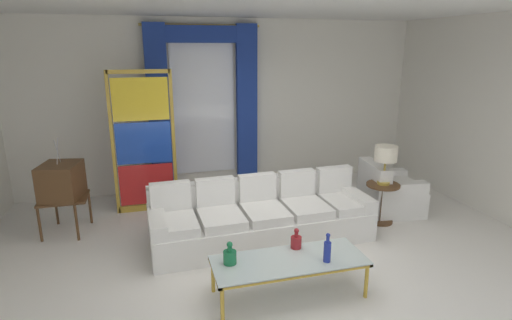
{
  "coord_description": "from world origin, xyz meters",
  "views": [
    {
      "loc": [
        -1.4,
        -4.16,
        2.52
      ],
      "look_at": [
        0.0,
        0.9,
        1.05
      ],
      "focal_mm": 28.51,
      "sensor_mm": 36.0,
      "label": 1
    }
  ],
  "objects_px": {
    "couch_white_long": "(261,217)",
    "coffee_table": "(289,262)",
    "bottle_amber_squat": "(230,256)",
    "vintage_tv": "(61,183)",
    "round_side_table": "(382,199)",
    "armchair_white": "(388,194)",
    "peacock_figurine": "(172,203)",
    "stained_glass_divider": "(144,146)",
    "table_lamp_brass": "(386,155)",
    "bottle_blue_decanter": "(327,250)",
    "bottle_crystal_tall": "(296,241)"
  },
  "relations": [
    {
      "from": "couch_white_long",
      "to": "armchair_white",
      "type": "bearing_deg",
      "value": 9.68
    },
    {
      "from": "coffee_table",
      "to": "stained_glass_divider",
      "type": "height_order",
      "value": "stained_glass_divider"
    },
    {
      "from": "couch_white_long",
      "to": "vintage_tv",
      "type": "distance_m",
      "value": 2.76
    },
    {
      "from": "stained_glass_divider",
      "to": "round_side_table",
      "type": "distance_m",
      "value": 3.66
    },
    {
      "from": "bottle_crystal_tall",
      "to": "round_side_table",
      "type": "xyz_separation_m",
      "value": [
        1.79,
        1.15,
        -0.13
      ]
    },
    {
      "from": "bottle_crystal_tall",
      "to": "bottle_amber_squat",
      "type": "relative_size",
      "value": 0.96
    },
    {
      "from": "bottle_crystal_tall",
      "to": "table_lamp_brass",
      "type": "relative_size",
      "value": 0.4
    },
    {
      "from": "bottle_amber_squat",
      "to": "table_lamp_brass",
      "type": "bearing_deg",
      "value": 26.77
    },
    {
      "from": "couch_white_long",
      "to": "table_lamp_brass",
      "type": "distance_m",
      "value": 2.0
    },
    {
      "from": "peacock_figurine",
      "to": "round_side_table",
      "type": "height_order",
      "value": "round_side_table"
    },
    {
      "from": "coffee_table",
      "to": "vintage_tv",
      "type": "distance_m",
      "value": 3.37
    },
    {
      "from": "bottle_amber_squat",
      "to": "vintage_tv",
      "type": "bearing_deg",
      "value": 131.08
    },
    {
      "from": "coffee_table",
      "to": "round_side_table",
      "type": "height_order",
      "value": "round_side_table"
    },
    {
      "from": "bottle_crystal_tall",
      "to": "table_lamp_brass",
      "type": "distance_m",
      "value": 2.19
    },
    {
      "from": "bottle_blue_decanter",
      "to": "peacock_figurine",
      "type": "height_order",
      "value": "bottle_blue_decanter"
    },
    {
      "from": "armchair_white",
      "to": "stained_glass_divider",
      "type": "relative_size",
      "value": 0.41
    },
    {
      "from": "bottle_blue_decanter",
      "to": "round_side_table",
      "type": "distance_m",
      "value": 2.2
    },
    {
      "from": "armchair_white",
      "to": "coffee_table",
      "type": "bearing_deg",
      "value": -143.05
    },
    {
      "from": "bottle_amber_squat",
      "to": "armchair_white",
      "type": "distance_m",
      "value": 3.3
    },
    {
      "from": "vintage_tv",
      "to": "stained_glass_divider",
      "type": "bearing_deg",
      "value": 24.77
    },
    {
      "from": "stained_glass_divider",
      "to": "round_side_table",
      "type": "bearing_deg",
      "value": -22.82
    },
    {
      "from": "vintage_tv",
      "to": "round_side_table",
      "type": "height_order",
      "value": "vintage_tv"
    },
    {
      "from": "armchair_white",
      "to": "round_side_table",
      "type": "distance_m",
      "value": 0.47
    },
    {
      "from": "armchair_white",
      "to": "stained_glass_divider",
      "type": "height_order",
      "value": "stained_glass_divider"
    },
    {
      "from": "stained_glass_divider",
      "to": "table_lamp_brass",
      "type": "relative_size",
      "value": 3.86
    },
    {
      "from": "bottle_blue_decanter",
      "to": "coffee_table",
      "type": "bearing_deg",
      "value": 158.26
    },
    {
      "from": "stained_glass_divider",
      "to": "couch_white_long",
      "type": "bearing_deg",
      "value": -44.63
    },
    {
      "from": "stained_glass_divider",
      "to": "armchair_white",
      "type": "bearing_deg",
      "value": -16.25
    },
    {
      "from": "bottle_crystal_tall",
      "to": "bottle_blue_decanter",
      "type": "bearing_deg",
      "value": -61.05
    },
    {
      "from": "bottle_amber_squat",
      "to": "round_side_table",
      "type": "distance_m",
      "value": 2.86
    },
    {
      "from": "bottle_amber_squat",
      "to": "vintage_tv",
      "type": "height_order",
      "value": "vintage_tv"
    },
    {
      "from": "peacock_figurine",
      "to": "table_lamp_brass",
      "type": "distance_m",
      "value": 3.24
    },
    {
      "from": "stained_glass_divider",
      "to": "peacock_figurine",
      "type": "bearing_deg",
      "value": -46.71
    },
    {
      "from": "bottle_blue_decanter",
      "to": "stained_glass_divider",
      "type": "bearing_deg",
      "value": 120.72
    },
    {
      "from": "table_lamp_brass",
      "to": "armchair_white",
      "type": "bearing_deg",
      "value": 46.02
    },
    {
      "from": "armchair_white",
      "to": "bottle_blue_decanter",
      "type": "bearing_deg",
      "value": -136.01
    },
    {
      "from": "coffee_table",
      "to": "table_lamp_brass",
      "type": "relative_size",
      "value": 2.79
    },
    {
      "from": "coffee_table",
      "to": "armchair_white",
      "type": "height_order",
      "value": "armchair_white"
    },
    {
      "from": "couch_white_long",
      "to": "stained_glass_divider",
      "type": "distance_m",
      "value": 2.17
    },
    {
      "from": "bottle_amber_squat",
      "to": "table_lamp_brass",
      "type": "xyz_separation_m",
      "value": [
        2.55,
        1.28,
        0.54
      ]
    },
    {
      "from": "bottle_amber_squat",
      "to": "armchair_white",
      "type": "height_order",
      "value": "armchair_white"
    },
    {
      "from": "couch_white_long",
      "to": "round_side_table",
      "type": "height_order",
      "value": "couch_white_long"
    },
    {
      "from": "couch_white_long",
      "to": "armchair_white",
      "type": "distance_m",
      "value": 2.22
    },
    {
      "from": "round_side_table",
      "to": "coffee_table",
      "type": "bearing_deg",
      "value": -144.81
    },
    {
      "from": "couch_white_long",
      "to": "coffee_table",
      "type": "xyz_separation_m",
      "value": [
        -0.08,
        -1.33,
        0.07
      ]
    },
    {
      "from": "coffee_table",
      "to": "stained_glass_divider",
      "type": "distance_m",
      "value": 3.16
    },
    {
      "from": "armchair_white",
      "to": "table_lamp_brass",
      "type": "distance_m",
      "value": 0.87
    },
    {
      "from": "stained_glass_divider",
      "to": "table_lamp_brass",
      "type": "bearing_deg",
      "value": -22.82
    },
    {
      "from": "vintage_tv",
      "to": "round_side_table",
      "type": "distance_m",
      "value": 4.53
    },
    {
      "from": "bottle_blue_decanter",
      "to": "peacock_figurine",
      "type": "xyz_separation_m",
      "value": [
        -1.38,
        2.53,
        -0.32
      ]
    }
  ]
}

